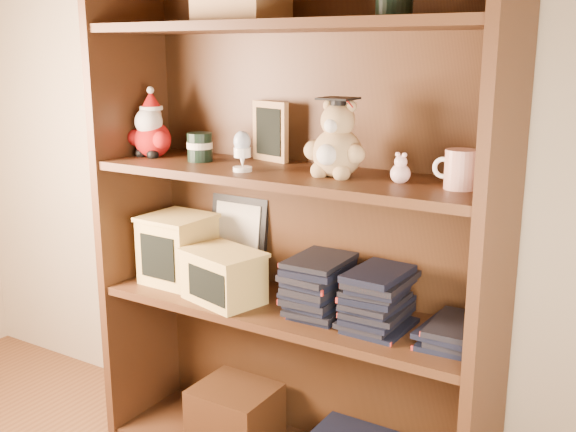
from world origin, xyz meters
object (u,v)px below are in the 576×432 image
object	(u,v)px
bookcase	(296,226)
grad_teddy_bear	(336,146)
treats_box	(178,248)
teacher_mug	(459,169)

from	to	relation	value
bookcase	grad_teddy_bear	distance (m)	0.30
grad_teddy_bear	treats_box	world-z (taller)	grad_teddy_bear
grad_teddy_bear	bookcase	bearing A→B (deg)	159.91
grad_teddy_bear	treats_box	xyz separation A→B (m)	(-0.57, 0.01, -0.37)
grad_teddy_bear	teacher_mug	size ratio (longest dim) A/B	1.97
treats_box	bookcase	bearing A→B (deg)	7.14
bookcase	grad_teddy_bear	xyz separation A→B (m)	(0.16, -0.06, 0.25)
teacher_mug	bookcase	bearing A→B (deg)	174.06
bookcase	treats_box	bearing A→B (deg)	-172.86
bookcase	teacher_mug	world-z (taller)	bookcase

